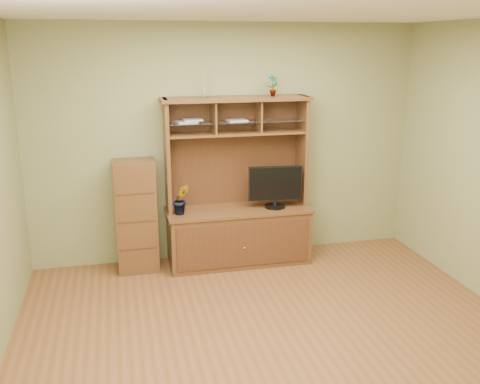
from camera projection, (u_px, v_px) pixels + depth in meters
name	position (u px, v px, depth m)	size (l,w,h in m)	color
room	(278.00, 187.00, 4.29)	(4.54, 4.04, 2.74)	brown
media_hutch	(238.00, 218.00, 6.15)	(1.66, 0.61, 1.90)	#4B2B15
monitor	(275.00, 186.00, 6.06)	(0.61, 0.23, 0.48)	black
orchid_plant	(181.00, 199.00, 5.84)	(0.19, 0.15, 0.34)	#31521C
top_plant	(273.00, 85.00, 5.91)	(0.13, 0.09, 0.24)	#346724
reed_diffuser	(204.00, 86.00, 5.74)	(0.06, 0.06, 0.31)	silver
magazines	(205.00, 121.00, 5.84)	(0.80, 0.20, 0.04)	#A1A0A5
side_cabinet	(136.00, 216.00, 5.92)	(0.44, 0.41, 1.24)	#4B2B15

